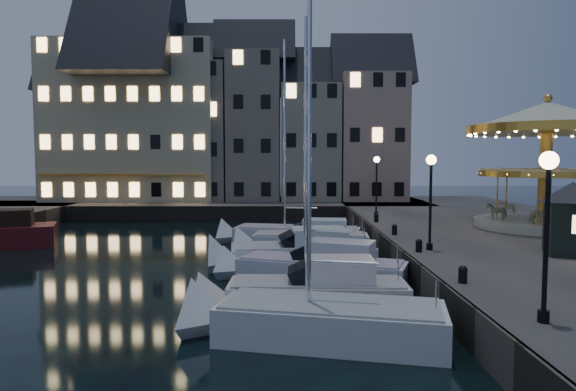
{
  "coord_description": "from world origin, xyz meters",
  "views": [
    {
      "loc": [
        0.93,
        -21.25,
        5.28
      ],
      "look_at": [
        1.0,
        8.0,
        3.2
      ],
      "focal_mm": 32.0,
      "sensor_mm": 36.0,
      "label": 1
    }
  ],
  "objects_px": {
    "motorboat_e": "(303,242)",
    "motorboat_f": "(288,237)",
    "bollard_a": "(463,274)",
    "motorboat_b": "(305,296)",
    "bollard_c": "(394,229)",
    "ticket_kiosk": "(572,206)",
    "streetlamp_b": "(431,188)",
    "bollard_b": "(419,245)",
    "streetlamp_a": "(547,212)",
    "carousel": "(547,140)",
    "motorboat_c": "(312,270)",
    "motorboat_d": "(294,255)",
    "bollard_d": "(376,217)",
    "motorboat_a": "(311,322)",
    "streetlamp_c": "(377,177)"
  },
  "relations": [
    {
      "from": "bollard_d",
      "to": "bollard_c",
      "type": "bearing_deg",
      "value": -90.0
    },
    {
      "from": "streetlamp_c",
      "to": "motorboat_b",
      "type": "distance_m",
      "value": 19.74
    },
    {
      "from": "streetlamp_b",
      "to": "bollard_b",
      "type": "xyz_separation_m",
      "value": [
        -0.6,
        -0.5,
        -2.41
      ]
    },
    {
      "from": "streetlamp_c",
      "to": "motorboat_c",
      "type": "xyz_separation_m",
      "value": [
        -5.23,
        -14.63,
        -3.34
      ]
    },
    {
      "from": "bollard_c",
      "to": "motorboat_a",
      "type": "xyz_separation_m",
      "value": [
        -4.96,
        -12.15,
        -1.06
      ]
    },
    {
      "from": "streetlamp_b",
      "to": "motorboat_e",
      "type": "xyz_separation_m",
      "value": [
        -5.34,
        6.15,
        -3.38
      ]
    },
    {
      "from": "motorboat_a",
      "to": "streetlamp_b",
      "type": "bearing_deg",
      "value": 53.98
    },
    {
      "from": "motorboat_b",
      "to": "motorboat_f",
      "type": "distance_m",
      "value": 14.11
    },
    {
      "from": "streetlamp_a",
      "to": "bollard_b",
      "type": "relative_size",
      "value": 7.32
    },
    {
      "from": "bollard_b",
      "to": "bollard_c",
      "type": "distance_m",
      "value": 5.0
    },
    {
      "from": "bollard_a",
      "to": "motorboat_d",
      "type": "distance_m",
      "value": 9.88
    },
    {
      "from": "carousel",
      "to": "motorboat_e",
      "type": "bearing_deg",
      "value": -175.62
    },
    {
      "from": "bollard_d",
      "to": "motorboat_e",
      "type": "xyz_separation_m",
      "value": [
        -4.74,
        -3.85,
        -0.96
      ]
    },
    {
      "from": "streetlamp_a",
      "to": "bollard_a",
      "type": "xyz_separation_m",
      "value": [
        -0.6,
        4.0,
        -2.41
      ]
    },
    {
      "from": "streetlamp_a",
      "to": "streetlamp_b",
      "type": "height_order",
      "value": "same"
    },
    {
      "from": "streetlamp_a",
      "to": "bollard_d",
      "type": "distance_m",
      "value": 20.15
    },
    {
      "from": "carousel",
      "to": "bollard_b",
      "type": "bearing_deg",
      "value": -140.12
    },
    {
      "from": "streetlamp_b",
      "to": "bollard_b",
      "type": "height_order",
      "value": "streetlamp_b"
    },
    {
      "from": "bollard_d",
      "to": "motorboat_a",
      "type": "distance_m",
      "value": 18.37
    },
    {
      "from": "streetlamp_a",
      "to": "ticket_kiosk",
      "type": "distance_m",
      "value": 10.45
    },
    {
      "from": "motorboat_e",
      "to": "motorboat_f",
      "type": "height_order",
      "value": "motorboat_f"
    },
    {
      "from": "streetlamp_a",
      "to": "bollard_d",
      "type": "height_order",
      "value": "streetlamp_a"
    },
    {
      "from": "motorboat_e",
      "to": "motorboat_f",
      "type": "bearing_deg",
      "value": 107.25
    },
    {
      "from": "bollard_c",
      "to": "bollard_d",
      "type": "distance_m",
      "value": 5.5
    },
    {
      "from": "bollard_c",
      "to": "motorboat_b",
      "type": "distance_m",
      "value": 10.9
    },
    {
      "from": "streetlamp_b",
      "to": "motorboat_f",
      "type": "xyz_separation_m",
      "value": [
        -6.22,
        8.99,
        -3.49
      ]
    },
    {
      "from": "streetlamp_a",
      "to": "motorboat_d",
      "type": "relative_size",
      "value": 0.52
    },
    {
      "from": "motorboat_e",
      "to": "carousel",
      "type": "relative_size",
      "value": 0.85
    },
    {
      "from": "motorboat_b",
      "to": "motorboat_f",
      "type": "xyz_separation_m",
      "value": [
        -0.58,
        14.1,
        -0.11
      ]
    },
    {
      "from": "carousel",
      "to": "motorboat_c",
      "type": "bearing_deg",
      "value": -148.97
    },
    {
      "from": "bollard_a",
      "to": "motorboat_b",
      "type": "distance_m",
      "value": 5.21
    },
    {
      "from": "ticket_kiosk",
      "to": "bollard_a",
      "type": "bearing_deg",
      "value": -141.87
    },
    {
      "from": "streetlamp_b",
      "to": "motorboat_e",
      "type": "height_order",
      "value": "streetlamp_b"
    },
    {
      "from": "streetlamp_b",
      "to": "ticket_kiosk",
      "type": "xyz_separation_m",
      "value": [
        5.55,
        -1.17,
        -0.66
      ]
    },
    {
      "from": "streetlamp_a",
      "to": "motorboat_c",
      "type": "relative_size",
      "value": 0.39
    },
    {
      "from": "motorboat_a",
      "to": "motorboat_e",
      "type": "height_order",
      "value": "motorboat_a"
    },
    {
      "from": "bollard_d",
      "to": "streetlamp_c",
      "type": "bearing_deg",
      "value": 80.27
    },
    {
      "from": "bollard_d",
      "to": "motorboat_b",
      "type": "bearing_deg",
      "value": -108.46
    },
    {
      "from": "motorboat_d",
      "to": "bollard_d",
      "type": "bearing_deg",
      "value": 55.45
    },
    {
      "from": "carousel",
      "to": "streetlamp_b",
      "type": "bearing_deg",
      "value": -140.12
    },
    {
      "from": "bollard_d",
      "to": "motorboat_c",
      "type": "xyz_separation_m",
      "value": [
        -4.63,
        -11.13,
        -0.93
      ]
    },
    {
      "from": "bollard_b",
      "to": "motorboat_c",
      "type": "bearing_deg",
      "value": -172.31
    },
    {
      "from": "streetlamp_a",
      "to": "ticket_kiosk",
      "type": "xyz_separation_m",
      "value": [
        5.55,
        8.83,
        -0.66
      ]
    },
    {
      "from": "motorboat_e",
      "to": "ticket_kiosk",
      "type": "xyz_separation_m",
      "value": [
        10.89,
        -7.32,
        2.72
      ]
    },
    {
      "from": "motorboat_d",
      "to": "ticket_kiosk",
      "type": "distance_m",
      "value": 12.29
    },
    {
      "from": "bollard_b",
      "to": "motorboat_e",
      "type": "bearing_deg",
      "value": 125.51
    },
    {
      "from": "streetlamp_b",
      "to": "streetlamp_a",
      "type": "bearing_deg",
      "value": -90.0
    },
    {
      "from": "streetlamp_b",
      "to": "carousel",
      "type": "bearing_deg",
      "value": 39.88
    },
    {
      "from": "bollard_a",
      "to": "bollard_b",
      "type": "distance_m",
      "value": 5.5
    },
    {
      "from": "motorboat_e",
      "to": "motorboat_f",
      "type": "xyz_separation_m",
      "value": [
        -0.88,
        2.84,
        -0.11
      ]
    }
  ]
}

